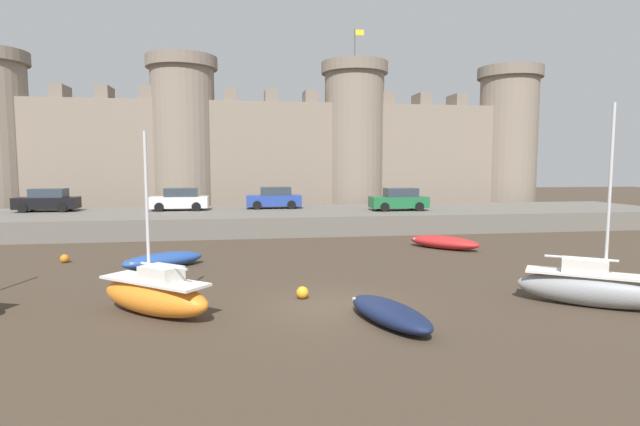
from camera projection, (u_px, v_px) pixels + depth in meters
name	position (u px, v px, depth m)	size (l,w,h in m)	color
ground_plane	(330.00, 307.00, 16.01)	(160.00, 160.00, 0.00)	#423528
quay_road	(280.00, 220.00, 35.90)	(57.86, 10.00, 1.29)	#666059
castle	(271.00, 147.00, 44.87)	(51.92, 6.06, 16.84)	gray
rowboat_midflat_right	(389.00, 313.00, 14.23)	(2.24, 3.83, 0.64)	#141E3D
sailboat_foreground_right	(595.00, 287.00, 15.97)	(4.52, 3.68, 6.46)	gray
sailboat_midflat_centre	(155.00, 294.00, 15.08)	(4.05, 3.63, 5.54)	orange
rowboat_near_channel_left	(163.00, 260.00, 22.08)	(3.73, 2.89, 0.68)	#234793
rowboat_near_channel_right	(444.00, 242.00, 27.16)	(3.62, 3.82, 0.71)	red
mooring_buoy_off_centre	(65.00, 259.00, 23.22)	(0.40, 0.40, 0.40)	orange
mooring_buoy_near_channel	(302.00, 293.00, 16.96)	(0.42, 0.42, 0.42)	orange
car_quay_east	(180.00, 200.00, 35.96)	(4.11, 1.89, 1.62)	silver
car_quay_west	(399.00, 200.00, 35.97)	(4.11, 1.89, 1.62)	#1E6638
car_quay_centre_east	(47.00, 200.00, 35.11)	(4.11, 1.89, 1.62)	black
car_quay_centre_west	(274.00, 198.00, 37.70)	(4.11, 1.89, 1.62)	#263F99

